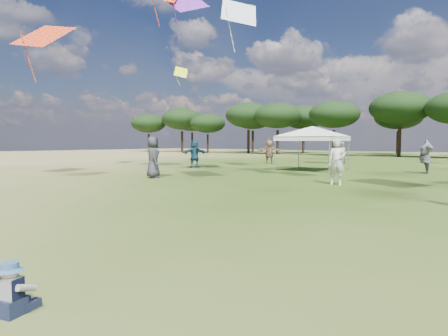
# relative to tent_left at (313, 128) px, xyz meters

# --- Properties ---
(tent_left) EXTENTS (6.81, 6.81, 2.89)m
(tent_left) POSITION_rel_tent_left_xyz_m (0.00, 0.00, 0.00)
(tent_left) COLOR gray
(tent_left) RESTS_ON ground
(toddler) EXTENTS (0.39, 0.42, 0.52)m
(toddler) POSITION_rel_tent_left_xyz_m (6.08, -18.67, -2.23)
(toddler) COLOR #161C31
(toddler) RESTS_ON ground
(festival_crowd) EXTENTS (29.33, 22.29, 1.93)m
(festival_crowd) POSITION_rel_tent_left_xyz_m (5.20, 1.45, -1.58)
(festival_crowd) COLOR #4A4C4F
(festival_crowd) RESTS_ON ground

